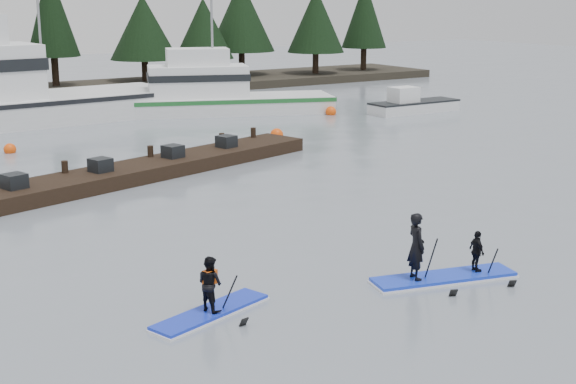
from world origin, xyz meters
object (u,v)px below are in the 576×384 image
paddleboard_duo (438,260)px  paddleboard_solo (210,295)px  fishing_boat_medium (218,104)px  floating_dock (144,170)px

paddleboard_duo → paddleboard_solo: bearing=-176.5°
paddleboard_duo → fishing_boat_medium: bearing=86.9°
fishing_boat_medium → floating_dock: (-10.57, -13.86, -0.27)m
floating_dock → paddleboard_solo: size_ratio=5.31×
paddleboard_solo → paddleboard_duo: 5.87m
fishing_boat_medium → floating_dock: 17.43m
floating_dock → paddleboard_duo: bearing=-99.9°
floating_dock → paddleboard_duo: (1.58, -14.84, 0.26)m
floating_dock → paddleboard_duo: size_ratio=4.37×
paddleboard_solo → fishing_boat_medium: bearing=44.3°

